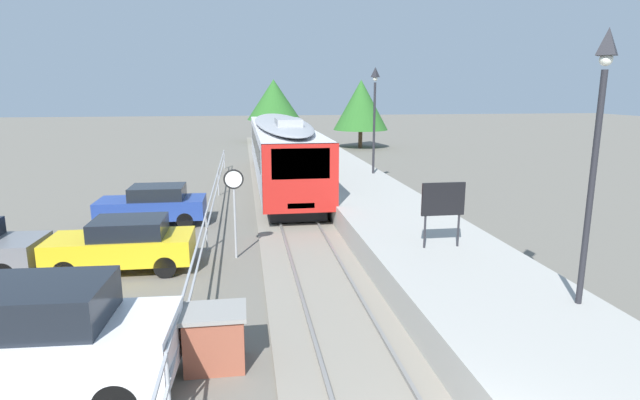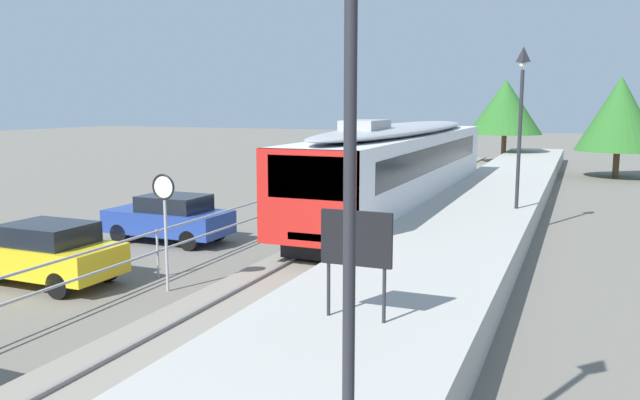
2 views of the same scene
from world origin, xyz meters
name	(u,v)px [view 2 (image 2 of 2)]	position (x,y,z in m)	size (l,w,h in m)	color
ground_plane	(319,216)	(-3.00, 22.00, 0.00)	(160.00, 160.00, 0.00)	#6B665B
track_rails	(392,220)	(0.00, 22.00, 0.03)	(3.20, 60.00, 0.14)	gray
commuter_train	(403,161)	(0.00, 23.42, 2.15)	(2.82, 19.39, 3.74)	silver
station_platform	(479,215)	(3.25, 22.00, 0.45)	(3.90, 60.00, 0.90)	#A8A59E
platform_lamp_near_end	(351,78)	(4.59, 4.46, 4.62)	(0.34, 0.34, 5.35)	#232328
platform_lamp_mid_platform	(521,97)	(4.59, 21.12, 4.62)	(0.34, 0.34, 5.35)	#232328
platform_notice_board	(356,242)	(3.26, 8.49, 2.19)	(1.20, 0.08, 1.80)	#232328
speed_limit_sign	(164,203)	(-2.36, 11.07, 2.12)	(0.61, 0.10, 2.81)	#9EA0A5
carpark_fence	(157,243)	(-3.30, 12.00, 0.91)	(0.06, 36.06, 1.25)	#9EA0A5
parked_hatchback_yellow	(43,252)	(-5.54, 10.46, 0.79)	(4.02, 1.82, 1.53)	gold
parked_hatchback_blue	(170,218)	(-5.54, 15.65, 0.79)	(4.03, 1.82, 1.53)	navy
tree_behind_carpark	(505,107)	(1.14, 47.60, 4.17)	(5.37, 5.37, 6.16)	brown
tree_behind_station_far	(620,114)	(8.44, 40.71, 3.82)	(4.86, 4.86, 6.02)	brown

